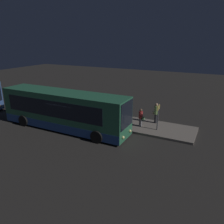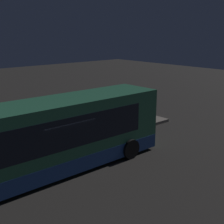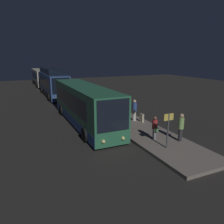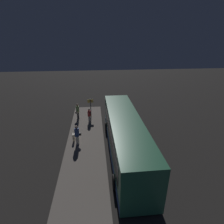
% 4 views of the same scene
% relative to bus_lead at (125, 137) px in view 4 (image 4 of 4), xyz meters
% --- Properties ---
extents(ground, '(80.00, 80.00, 0.00)m').
position_rel_bus_lead_xyz_m(ground, '(0.56, 0.00, -1.62)').
color(ground, '#2B2826').
extents(platform, '(20.00, 3.40, 0.20)m').
position_rel_bus_lead_xyz_m(platform, '(0.56, 3.30, -1.52)').
color(platform, slate).
rests_on(platform, ground).
extents(bus_lead, '(11.82, 2.71, 3.26)m').
position_rel_bus_lead_xyz_m(bus_lead, '(0.00, 0.00, 0.00)').
color(bus_lead, '#2D704C').
rests_on(bus_lead, ground).
extents(passenger_boarding, '(0.66, 0.64, 1.83)m').
position_rel_bus_lead_xyz_m(passenger_boarding, '(1.58, 3.99, -0.44)').
color(passenger_boarding, silver).
rests_on(passenger_boarding, platform).
extents(passenger_waiting, '(0.62, 0.52, 1.86)m').
position_rel_bus_lead_xyz_m(passenger_waiting, '(6.90, 4.36, -0.41)').
color(passenger_waiting, '#2D2D33').
rests_on(passenger_waiting, platform).
extents(passenger_with_bags, '(0.58, 0.44, 1.58)m').
position_rel_bus_lead_xyz_m(passenger_with_bags, '(5.96, 3.00, -0.57)').
color(passenger_with_bags, gray).
rests_on(passenger_with_bags, platform).
extents(suitcase, '(0.45, 0.18, 0.94)m').
position_rel_bus_lead_xyz_m(suitcase, '(2.16, 4.37, -1.07)').
color(suitcase, beige).
rests_on(suitcase, platform).
extents(sign_post, '(0.10, 0.68, 2.20)m').
position_rel_bus_lead_xyz_m(sign_post, '(7.48, 2.85, -0.04)').
color(sign_post, '#4C4C51').
rests_on(sign_post, platform).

